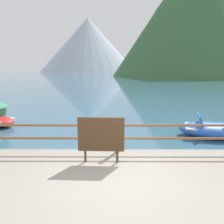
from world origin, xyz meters
TOP-DOWN VIEW (x-y plane):
  - ground_plane at (0.00, 40.00)m, footprint 200.00×200.00m
  - dock_railing at (0.00, 1.55)m, footprint 23.92×0.12m
  - sign_board at (-0.42, 0.87)m, footprint 1.18×0.10m
  - pedal_boat_2 at (3.83, 4.33)m, footprint 2.69×1.96m
  - cliff_headland at (21.95, 66.81)m, footprint 47.33×47.33m
  - distant_peak at (-14.31, 128.66)m, footprint 54.89×54.89m

SIDE VIEW (x-z plane):
  - ground_plane at x=0.00m, z-range 0.00..0.00m
  - pedal_boat_2 at x=3.83m, z-range -0.14..0.77m
  - dock_railing at x=0.00m, z-range 0.50..1.45m
  - sign_board at x=-0.42m, z-range 0.53..1.72m
  - distant_peak at x=-14.31m, z-range 0.00..29.88m
  - cliff_headland at x=21.95m, z-range -1.09..34.49m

